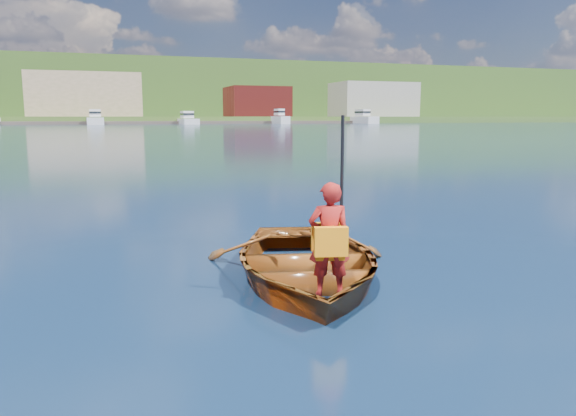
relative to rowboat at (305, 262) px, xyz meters
The scene contains 8 objects.
ground 0.82m from the rowboat, 105.01° to the right, with size 600.00×600.00×0.00m.
rowboat is the anchor object (origin of this frame).
child_paddler 1.03m from the rowboat, 94.30° to the right, with size 0.49×0.40×1.86m.
shoreline 236.06m from the rowboat, 90.05° to the left, with size 400.00×140.00×22.00m.
dock 147.26m from the rowboat, 90.99° to the left, with size 160.04×6.49×0.80m.
waterfront_buildings 164.60m from the rowboat, 92.77° to the left, with size 202.00×16.00×14.00m.
marina_yachts 142.59m from the rowboat, 90.92° to the left, with size 143.18×13.76×4.44m.
hillside_trees 219.44m from the rowboat, 86.18° to the left, with size 307.76×83.61×22.43m.
Camera 1 is at (-2.08, -5.38, 1.95)m, focal length 35.00 mm.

